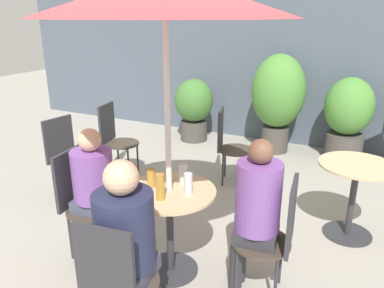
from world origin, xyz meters
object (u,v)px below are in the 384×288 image
Objects in this scene: bistro_chair_6 at (228,140)px; potted_plant_2 at (348,116)px; beer_glass_1 at (188,184)px; beer_glass_3 at (151,178)px; cafe_table_near at (170,213)px; bistro_chair_0 at (80,195)px; seated_person_0 at (95,183)px; bistro_chair_4 at (66,153)px; bistro_chair_5 at (114,134)px; bistro_chair_1 at (115,278)px; beer_glass_2 at (183,174)px; potted_plant_0 at (194,106)px; beer_glass_0 at (160,187)px; seated_person_2 at (256,206)px; cafe_table_far at (354,186)px; seated_person_1 at (126,237)px; bistro_chair_2 at (277,231)px; potted_plant_1 at (278,95)px.

potted_plant_2 is (1.24, 1.45, 0.11)m from bistro_chair_6.
beer_glass_3 is at bearing -177.32° from beer_glass_1.
potted_plant_2 is at bearing 72.48° from cafe_table_near.
bistro_chair_0 is 0.21m from seated_person_0.
bistro_chair_4 is 0.79m from bistro_chair_5.
beer_glass_2 is at bearing -93.49° from bistro_chair_1.
seated_person_0 is 7.99× the size of beer_glass_3.
beer_glass_3 is 3.36m from potted_plant_0.
bistro_chair_6 is 1.72m from beer_glass_2.
beer_glass_1 reaches higher than beer_glass_3.
bistro_chair_6 reaches higher than beer_glass_0.
beer_glass_0 is at bearing -76.86° from seated_person_2.
seated_person_1 reaches higher than cafe_table_far.
bistro_chair_1 is at bearing 170.96° from bistro_chair_6.
bistro_chair_4 and bistro_chair_6 have the same top height.
cafe_table_near is at bearing -102.25° from bistro_chair_4.
bistro_chair_6 reaches higher than cafe_table_far.
seated_person_2 is at bearing -7.12° from beer_glass_2.
bistro_chair_2 is at bearing -90.00° from bistro_chair_0.
potted_plant_0 is at bearing -76.92° from bistro_chair_1.
bistro_chair_5 is 1.76m from potted_plant_0.
bistro_chair_5 is at bearing -57.34° from seated_person_1.
bistro_chair_5 is at bearing 26.14° from seated_person_0.
beer_glass_1 is at bearing -89.84° from bistro_chair_2.
beer_glass_0 is (-0.08, 0.67, 0.28)m from bistro_chair_1.
potted_plant_2 reaches higher than bistro_chair_1.
bistro_chair_2 is (-0.45, -1.12, 0.03)m from cafe_table_far.
beer_glass_2 is at bearing 129.79° from beer_glass_1.
bistro_chair_6 is 1.97m from seated_person_2.
cafe_table_far is 1.20m from bistro_chair_2.
bistro_chair_6 is at bearing 157.21° from cafe_table_far.
seated_person_0 is at bearing -51.13° from bistro_chair_1.
bistro_chair_6 is 0.78× the size of potted_plant_2.
cafe_table_far is at bearing 145.68° from seated_person_2.
bistro_chair_1 and bistro_chair_6 have the same top height.
potted_plant_1 is at bearing -25.34° from bistro_chair_4.
bistro_chair_0 is 3.28m from potted_plant_0.
bistro_chair_5 is (-0.79, 1.51, 0.00)m from bistro_chair_0.
bistro_chair_0 reaches higher than beer_glass_3.
seated_person_1 is 6.24× the size of beer_glass_0.
bistro_chair_0 is 5.71× the size of beer_glass_1.
bistro_chair_1 is 5.46× the size of beer_glass_2.
beer_glass_3 is at bearing -109.98° from potted_plant_2.
potted_plant_1 is at bearing -95.65° from bistro_chair_1.
bistro_chair_5 is at bearing -100.06° from potted_plant_0.
bistro_chair_2 is at bearing 6.27° from cafe_table_near.
bistro_chair_0 is 3.84m from potted_plant_2.
potted_plant_0 reaches higher than bistro_chair_4.
bistro_chair_5 is 2.69m from seated_person_1.
bistro_chair_1 is 0.76× the size of seated_person_1.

